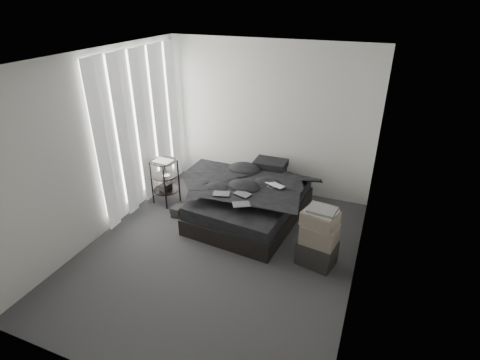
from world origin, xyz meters
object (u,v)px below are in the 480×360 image
at_px(laptop, 273,182).
at_px(bed, 250,210).
at_px(box_lower, 317,252).
at_px(side_stand, 165,182).

bearing_deg(laptop, bed, -154.50).
xyz_separation_m(bed, laptop, (0.35, 0.01, 0.56)).
bearing_deg(box_lower, laptop, 138.98).
bearing_deg(box_lower, side_stand, 166.70).
distance_m(bed, side_stand, 1.52).
xyz_separation_m(laptop, side_stand, (-1.85, -0.11, -0.31)).
distance_m(laptop, box_lower, 1.25).
relative_size(bed, laptop, 6.24).
bearing_deg(laptop, box_lower, -17.50).
bearing_deg(side_stand, box_lower, -13.30).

